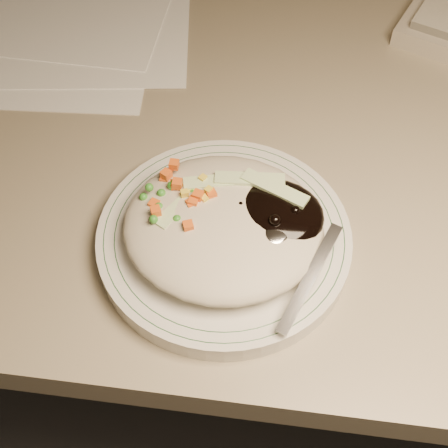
# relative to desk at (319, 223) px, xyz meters

# --- Properties ---
(desk) EXTENTS (1.40, 0.70, 0.74)m
(desk) POSITION_rel_desk_xyz_m (0.00, 0.00, 0.00)
(desk) COLOR gray
(desk) RESTS_ON ground
(plate) EXTENTS (0.25, 0.25, 0.02)m
(plate) POSITION_rel_desk_xyz_m (-0.11, -0.19, 0.21)
(plate) COLOR silver
(plate) RESTS_ON desk
(plate_rim) EXTENTS (0.24, 0.24, 0.00)m
(plate_rim) POSITION_rel_desk_xyz_m (-0.11, -0.19, 0.22)
(plate_rim) COLOR #144723
(plate_rim) RESTS_ON plate
(meal) EXTENTS (0.21, 0.19, 0.05)m
(meal) POSITION_rel_desk_xyz_m (-0.11, -0.19, 0.24)
(meal) COLOR #B7AE95
(meal) RESTS_ON plate
(papers) EXTENTS (0.36, 0.31, 0.00)m
(papers) POSITION_rel_desk_xyz_m (-0.38, 0.12, 0.20)
(papers) COLOR white
(papers) RESTS_ON desk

